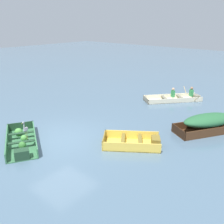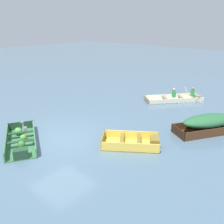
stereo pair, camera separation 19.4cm
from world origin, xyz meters
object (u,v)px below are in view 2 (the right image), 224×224
object	(u,v)px
skiff_dark_varnish_near_moored	(210,122)
heron_on_dinghy	(25,128)
dinghy_green_foreground	(21,141)
rowboat_cream_with_crew	(177,98)
skiff_yellow_mid_moored	(133,143)

from	to	relation	value
skiff_dark_varnish_near_moored	heron_on_dinghy	size ratio (longest dim) A/B	4.11
dinghy_green_foreground	rowboat_cream_with_crew	xyz separation A→B (m)	(2.08, 10.13, 0.00)
heron_on_dinghy	dinghy_green_foreground	bearing A→B (deg)	-179.07
dinghy_green_foreground	skiff_yellow_mid_moored	xyz separation A→B (m)	(3.76, 3.11, -0.00)
skiff_dark_varnish_near_moored	skiff_yellow_mid_moored	xyz separation A→B (m)	(-1.86, -3.52, -0.36)
skiff_dark_varnish_near_moored	rowboat_cream_with_crew	distance (m)	4.98
skiff_yellow_mid_moored	heron_on_dinghy	world-z (taller)	heron_on_dinghy
skiff_dark_varnish_near_moored	skiff_yellow_mid_moored	size ratio (longest dim) A/B	1.29
heron_on_dinghy	rowboat_cream_with_crew	bearing A→B (deg)	81.00
dinghy_green_foreground	rowboat_cream_with_crew	bearing A→B (deg)	78.40
rowboat_cream_with_crew	skiff_dark_varnish_near_moored	bearing A→B (deg)	-44.66
skiff_yellow_mid_moored	heron_on_dinghy	xyz separation A→B (m)	(-3.28, -3.11, 0.73)
rowboat_cream_with_crew	heron_on_dinghy	xyz separation A→B (m)	(-1.60, -10.12, 0.72)
skiff_yellow_mid_moored	heron_on_dinghy	size ratio (longest dim) A/B	3.18
skiff_yellow_mid_moored	dinghy_green_foreground	bearing A→B (deg)	-140.34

